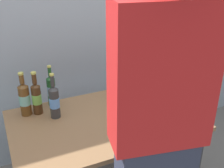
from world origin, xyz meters
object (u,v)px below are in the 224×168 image
beer_bottle_brown (51,90)px  beer_bottle_dark (54,101)px  beer_bottle_amber (25,98)px  person_figure (156,148)px  beer_bottle_green (37,97)px  laptop (144,100)px

beer_bottle_brown → beer_bottle_dark: 0.18m
beer_bottle_amber → person_figure: (0.45, -0.94, 0.12)m
person_figure → beer_bottle_green: bearing=111.7°
beer_bottle_brown → beer_bottle_amber: beer_bottle_amber is taller
beer_bottle_brown → beer_bottle_dark: size_ratio=0.95×
laptop → beer_bottle_dark: (-0.63, 0.11, 0.08)m
laptop → beer_bottle_amber: size_ratio=1.12×
person_figure → beer_bottle_amber: bearing=115.4°
beer_bottle_green → beer_bottle_brown: (0.12, 0.08, -0.00)m
beer_bottle_green → beer_bottle_brown: 0.14m
beer_bottle_dark → person_figure: bearing=-71.9°
beer_bottle_dark → laptop: bearing=-10.2°
laptop → beer_bottle_green: bearing=163.5°
beer_bottle_green → beer_bottle_brown: bearing=32.8°
laptop → beer_bottle_brown: size_ratio=1.15×
beer_bottle_green → beer_bottle_brown: beer_bottle_green is taller
laptop → beer_bottle_green: beer_bottle_green is taller
beer_bottle_green → beer_bottle_dark: beer_bottle_dark is taller
laptop → person_figure: (-0.36, -0.71, 0.20)m
beer_bottle_amber → person_figure: bearing=-64.6°
beer_bottle_amber → beer_bottle_brown: bearing=17.3°
beer_bottle_amber → beer_bottle_green: bearing=-11.5°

